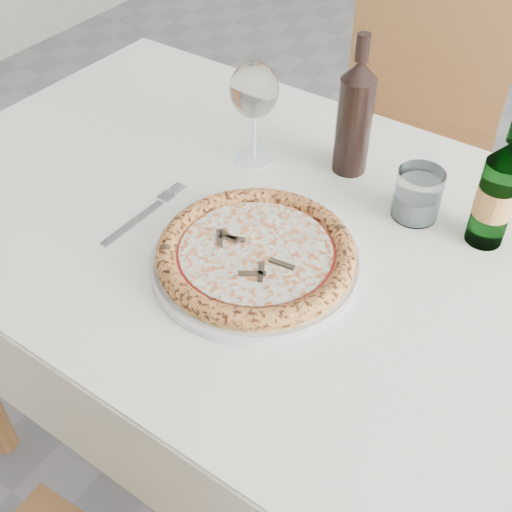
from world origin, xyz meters
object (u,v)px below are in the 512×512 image
at_px(pizza, 256,253).
at_px(wine_glass, 254,92).
at_px(tumbler, 417,197).
at_px(beer_bottle, 497,193).
at_px(wine_bottle, 355,116).
at_px(chair_far, 416,116).
at_px(dining_table, 288,271).
at_px(plate, 256,261).

xyz_separation_m(pizza, wine_glass, (-0.16, 0.24, 0.11)).
height_order(pizza, tumbler, tumbler).
xyz_separation_m(beer_bottle, wine_bottle, (-0.27, 0.06, 0.02)).
relative_size(chair_far, beer_bottle, 4.08).
distance_m(dining_table, plate, 0.14).
xyz_separation_m(dining_table, wine_bottle, (-0.00, 0.21, 0.20)).
height_order(dining_table, wine_bottle, wine_bottle).
distance_m(pizza, beer_bottle, 0.37).
bearing_deg(tumbler, pizza, -121.43).
relative_size(plate, beer_bottle, 1.41).
height_order(dining_table, plate, plate).
xyz_separation_m(pizza, tumbler, (0.15, 0.25, 0.01)).
xyz_separation_m(tumbler, beer_bottle, (0.12, 0.00, 0.05)).
relative_size(chair_far, plate, 2.90).
height_order(wine_glass, beer_bottle, beer_bottle).
xyz_separation_m(wine_glass, tumbler, (0.31, 0.01, -0.10)).
relative_size(chair_far, pizza, 3.09).
relative_size(dining_table, wine_bottle, 5.56).
bearing_deg(wine_glass, tumbler, 1.89).
xyz_separation_m(plate, tumbler, (0.15, 0.25, 0.03)).
distance_m(pizza, tumbler, 0.29).
xyz_separation_m(chair_far, pizza, (0.09, -0.93, 0.25)).
relative_size(wine_glass, wine_bottle, 0.76).
bearing_deg(pizza, wine_bottle, 90.21).
height_order(plate, pizza, pizza).
relative_size(plate, wine_bottle, 1.27).
height_order(plate, tumbler, tumbler).
relative_size(beer_bottle, wine_bottle, 0.90).
relative_size(dining_table, pizza, 4.68).
xyz_separation_m(wine_glass, beer_bottle, (0.43, 0.01, -0.05)).
bearing_deg(dining_table, chair_far, 96.29).
height_order(chair_far, wine_glass, wine_glass).
xyz_separation_m(dining_table, pizza, (-0.00, -0.10, 0.12)).
height_order(dining_table, pizza, pizza).
bearing_deg(wine_glass, dining_table, -40.61).
distance_m(beer_bottle, wine_bottle, 0.28).
bearing_deg(pizza, wine_glass, 124.06).
bearing_deg(dining_table, plate, -90.00).
bearing_deg(wine_glass, chair_far, 84.22).
relative_size(dining_table, wine_glass, 7.37).
bearing_deg(wine_bottle, dining_table, -89.69).
height_order(dining_table, chair_far, chair_far).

